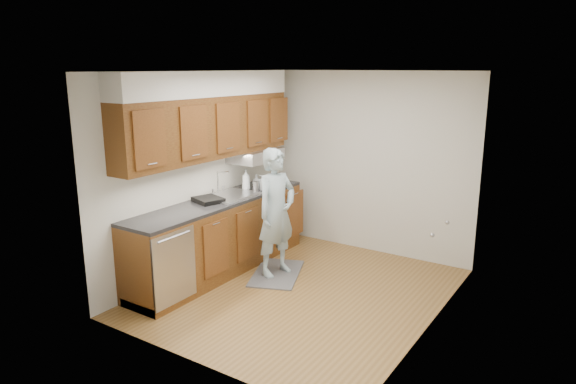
# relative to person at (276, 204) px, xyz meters

# --- Properties ---
(floor) EXTENTS (3.50, 3.50, 0.00)m
(floor) POSITION_rel_person_xyz_m (0.54, -0.28, -0.92)
(floor) COLOR olive
(floor) RESTS_ON ground
(ceiling) EXTENTS (3.50, 3.50, 0.00)m
(ceiling) POSITION_rel_person_xyz_m (0.54, -0.28, 1.58)
(ceiling) COLOR white
(ceiling) RESTS_ON wall_left
(wall_left) EXTENTS (0.02, 3.50, 2.50)m
(wall_left) POSITION_rel_person_xyz_m (-0.96, -0.28, 0.33)
(wall_left) COLOR beige
(wall_left) RESTS_ON floor
(wall_right) EXTENTS (0.02, 3.50, 2.50)m
(wall_right) POSITION_rel_person_xyz_m (2.04, -0.28, 0.33)
(wall_right) COLOR beige
(wall_right) RESTS_ON floor
(wall_back) EXTENTS (3.00, 0.02, 2.50)m
(wall_back) POSITION_rel_person_xyz_m (0.54, 1.47, 0.33)
(wall_back) COLOR beige
(wall_back) RESTS_ON floor
(counter) EXTENTS (0.64, 2.80, 1.30)m
(counter) POSITION_rel_person_xyz_m (-0.66, -0.28, -0.43)
(counter) COLOR brown
(counter) RESTS_ON floor
(upper_cabinets) EXTENTS (0.47, 2.80, 1.21)m
(upper_cabinets) POSITION_rel_person_xyz_m (-0.79, -0.24, 1.03)
(upper_cabinets) COLOR brown
(upper_cabinets) RESTS_ON wall_left
(closet_door) EXTENTS (0.02, 1.22, 2.05)m
(closet_door) POSITION_rel_person_xyz_m (2.03, 0.02, 0.11)
(closet_door) COLOR silver
(closet_door) RESTS_ON wall_right
(floor_mat) EXTENTS (0.87, 1.08, 0.02)m
(floor_mat) POSITION_rel_person_xyz_m (0.00, 0.00, -0.91)
(floor_mat) COLOR slate
(floor_mat) RESTS_ON floor
(person) EXTENTS (0.55, 0.71, 1.80)m
(person) POSITION_rel_person_xyz_m (0.00, 0.00, 0.00)
(person) COLOR #98B0B9
(person) RESTS_ON floor_mat
(soap_bottle_a) EXTENTS (0.13, 0.13, 0.28)m
(soap_bottle_a) POSITION_rel_person_xyz_m (-0.70, 0.30, 0.17)
(soap_bottle_a) COLOR silver
(soap_bottle_a) RESTS_ON counter
(soap_bottle_b) EXTENTS (0.13, 0.13, 0.20)m
(soap_bottle_b) POSITION_rel_person_xyz_m (-0.53, 0.44, 0.12)
(soap_bottle_b) COLOR silver
(soap_bottle_b) RESTS_ON counter
(soap_bottle_c) EXTENTS (0.18, 0.18, 0.16)m
(soap_bottle_c) POSITION_rel_person_xyz_m (-0.71, 0.56, 0.11)
(soap_bottle_c) COLOR silver
(soap_bottle_c) RESTS_ON counter
(soda_can) EXTENTS (0.09, 0.09, 0.12)m
(soda_can) POSITION_rel_person_xyz_m (-0.56, 0.45, 0.08)
(soda_can) COLOR #AD351D
(soda_can) RESTS_ON counter
(steel_can) EXTENTS (0.09, 0.09, 0.13)m
(steel_can) POSITION_rel_person_xyz_m (-0.55, 0.31, 0.09)
(steel_can) COLOR #A5A5AA
(steel_can) RESTS_ON counter
(dish_rack) EXTENTS (0.42, 0.38, 0.05)m
(dish_rack) POSITION_rel_person_xyz_m (-0.70, -0.45, 0.05)
(dish_rack) COLOR black
(dish_rack) RESTS_ON counter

